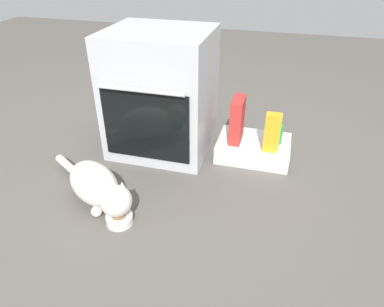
# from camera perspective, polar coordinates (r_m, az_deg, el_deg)

# --- Properties ---
(ground) EXTENTS (8.00, 8.00, 0.00)m
(ground) POSITION_cam_1_polar(r_m,az_deg,el_deg) (2.02, -7.54, -5.18)
(ground) COLOR #56514C
(oven) EXTENTS (0.61, 0.59, 0.76)m
(oven) POSITION_cam_1_polar(r_m,az_deg,el_deg) (2.21, -5.07, 9.77)
(oven) COLOR #B7BABF
(oven) RESTS_ON ground
(pantry_cabinet) EXTENTS (0.45, 0.32, 0.11)m
(pantry_cabinet) POSITION_cam_1_polar(r_m,az_deg,el_deg) (2.27, 9.97, 0.86)
(pantry_cabinet) COLOR white
(pantry_cabinet) RESTS_ON ground
(food_bowl) EXTENTS (0.13, 0.13, 0.08)m
(food_bowl) POSITION_cam_1_polar(r_m,az_deg,el_deg) (1.79, -11.75, -10.29)
(food_bowl) COLOR white
(food_bowl) RESTS_ON ground
(cat) EXTENTS (0.65, 0.45, 0.23)m
(cat) POSITION_cam_1_polar(r_m,az_deg,el_deg) (1.87, -15.12, -5.17)
(cat) COLOR silver
(cat) RESTS_ON ground
(soda_can) EXTENTS (0.07, 0.07, 0.12)m
(soda_can) POSITION_cam_1_polar(r_m,az_deg,el_deg) (2.22, 13.69, 3.04)
(soda_can) COLOR green
(soda_can) RESTS_ON pantry_cabinet
(cereal_box) EXTENTS (0.07, 0.18, 0.28)m
(cereal_box) POSITION_cam_1_polar(r_m,az_deg,el_deg) (2.17, 7.38, 5.48)
(cereal_box) COLOR #B72D28
(cereal_box) RESTS_ON pantry_cabinet
(juice_carton) EXTENTS (0.09, 0.06, 0.24)m
(juice_carton) POSITION_cam_1_polar(r_m,az_deg,el_deg) (2.10, 12.94, 3.32)
(juice_carton) COLOR orange
(juice_carton) RESTS_ON pantry_cabinet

